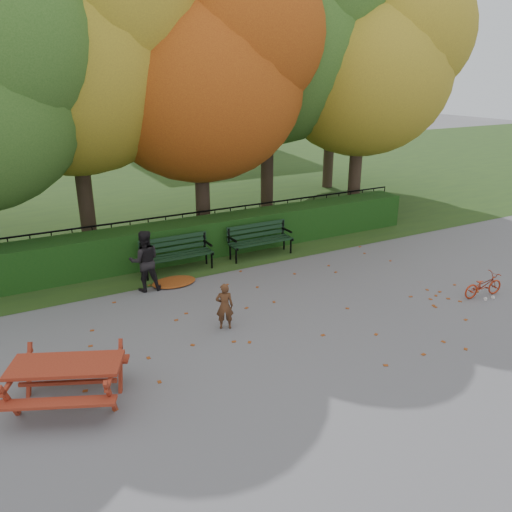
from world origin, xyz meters
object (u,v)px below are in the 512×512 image
picnic_table (67,372)px  bicycle (483,285)px  tree_c (212,70)px  bench_right (259,237)px  tree_e (375,62)px  adult (145,261)px  tree_b (83,46)px  child (225,306)px  bench_left (176,251)px  tree_d (283,32)px  tree_g (344,56)px

picnic_table → bicycle: (8.84, -0.38, -0.27)m
tree_c → bench_right: (0.27, -2.26, -4.30)m
tree_e → bicycle: tree_e is taller
adult → bicycle: size_ratio=1.39×
tree_c → bicycle: bearing=-64.2°
tree_b → adult: size_ratio=6.09×
tree_e → child: 10.73m
tree_b → tree_c: 3.42m
tree_b → bench_left: bearing=-69.4°
tree_c → bench_left: size_ratio=4.44×
tree_d → tree_g: 5.16m
tree_e → child: bearing=-146.0°
child → bench_left: bearing=-70.8°
picnic_table → adult: size_ratio=1.40×
adult → picnic_table: bearing=69.0°
tree_g → child: tree_g is taller
tree_c → bench_right: bearing=-83.3°
adult → bench_left: bearing=-130.6°
tree_c → tree_e: tree_e is taller
tree_b → bench_right: tree_b is taller
tree_d → child: (-5.39, -6.88, -5.50)m
tree_b → tree_g: 11.19m
bench_right → bicycle: (3.13, -4.77, -0.25)m
tree_d → bench_right: tree_d is taller
tree_e → picnic_table: tree_e is taller
tree_e → bench_right: size_ratio=4.53×
adult → tree_d: bearing=-133.6°
tree_c → bench_left: (-2.13, -2.26, -4.30)m
tree_c → tree_d: 3.50m
tree_c → bench_left: bearing=-133.4°
bench_right → picnic_table: bench_right is taller
tree_b → bench_right: (3.54, -3.04, -4.88)m
bicycle → tree_b: bearing=46.5°
bench_left → picnic_table: bearing=-127.0°
tree_e → bicycle: bearing=-108.5°
tree_g → bench_right: (-7.23, -6.06, -4.85)m
tree_c → adult: 6.02m
tree_e → picnic_table: 13.65m
tree_c → tree_d: (3.04, 1.27, 1.16)m
bench_left → picnic_table: 5.50m
picnic_table → adult: (2.28, 3.59, 0.18)m
tree_b → tree_e: tree_b is taller
tree_c → tree_d: size_ratio=0.84×
tree_g → child: (-9.85, -9.41, -4.90)m
tree_g → tree_e: bearing=-114.4°
tree_d → tree_g: size_ratio=1.12×
tree_g → adult: (-10.66, -6.86, -4.65)m
tree_c → tree_g: 8.43m
adult → bicycle: bearing=160.3°
adult → tree_e: bearing=-150.6°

